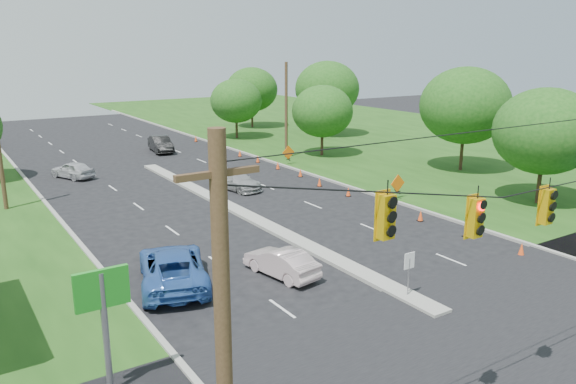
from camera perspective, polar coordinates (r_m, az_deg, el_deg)
ground at (r=21.45m, az=23.75°, el=-15.62°), size 160.00×160.00×0.00m
grass_right at (r=55.80m, az=24.00°, el=2.59°), size 40.00×160.00×0.06m
cross_street at (r=21.45m, az=23.75°, el=-15.62°), size 160.00×14.00×0.02m
curb_left at (r=41.41m, az=-23.40°, el=-1.14°), size 0.25×110.00×0.16m
curb_right at (r=48.65m, az=0.62°, el=2.26°), size 0.25×110.00×0.16m
median at (r=36.14m, az=-4.88°, el=-2.14°), size 1.00×34.00×0.18m
median_sign at (r=24.16m, az=12.20°, el=-7.36°), size 0.55×0.06×2.05m
utility_pole_far_right at (r=53.36m, az=-0.18°, el=8.25°), size 0.28×0.28×9.00m
cone_1 at (r=31.07m, az=22.63°, el=-5.38°), size 0.32×0.32×0.70m
cone_2 at (r=33.02m, az=17.68°, el=-3.78°), size 0.32×0.32×0.70m
cone_3 at (r=35.22m, az=13.32°, el=-2.34°), size 0.32×0.32×0.70m
cone_4 at (r=37.61m, az=9.50°, el=-1.07°), size 0.32×0.32×0.70m
cone_5 at (r=40.17m, az=6.16°, el=0.05°), size 0.32×0.32×0.70m
cone_6 at (r=42.86m, az=3.22°, el=1.03°), size 0.32×0.32×0.70m
cone_7 at (r=45.98m, az=1.27°, el=1.99°), size 0.32×0.32×0.70m
cone_8 at (r=48.85m, az=-1.04°, el=2.73°), size 0.32×0.32×0.70m
cone_9 at (r=51.80m, az=-3.08°, el=3.40°), size 0.32×0.32×0.70m
cone_10 at (r=54.81m, az=-4.91°, el=3.98°), size 0.32×0.32×0.70m
cone_11 at (r=57.88m, az=-6.55°, el=4.50°), size 0.32×0.32×0.70m
cone_12 at (r=61.00m, az=-8.02°, el=4.97°), size 0.32×0.32×0.70m
cone_13 at (r=64.15m, az=-9.35°, el=5.38°), size 0.32×0.32×0.70m
work_sign_1 at (r=39.69m, az=11.08°, el=0.79°), size 1.27×0.58×1.37m
work_sign_2 at (r=50.45m, az=0.04°, el=3.97°), size 1.27×0.58×1.37m
tree_7 at (r=40.77m, az=24.66°, el=5.63°), size 6.72×6.72×7.84m
tree_8 at (r=49.78m, az=17.57°, el=8.38°), size 7.56×7.56×8.82m
tree_9 at (r=54.53m, az=3.52°, el=8.19°), size 5.88×5.88×6.86m
tree_10 at (r=67.16m, az=4.00°, el=10.43°), size 7.56×7.56×8.82m
tree_11 at (r=74.25m, az=-3.70°, el=10.35°), size 6.72×6.72×7.84m
tree_12 at (r=65.32m, az=-5.30°, el=9.20°), size 5.88×5.88×6.86m
white_sedan at (r=26.20m, az=-0.70°, el=-7.14°), size 2.08×4.19×1.32m
blue_pickup at (r=25.68m, az=-11.64°, el=-7.48°), size 4.49×6.62×1.69m
silver_car_far at (r=42.01m, az=-5.29°, el=1.17°), size 2.72×4.89×1.34m
silver_car_oncoming at (r=48.65m, az=-21.03°, el=2.12°), size 3.15×4.35×1.38m
dark_car_receding at (r=58.33m, az=-12.81°, el=4.76°), size 2.33×5.04×1.60m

